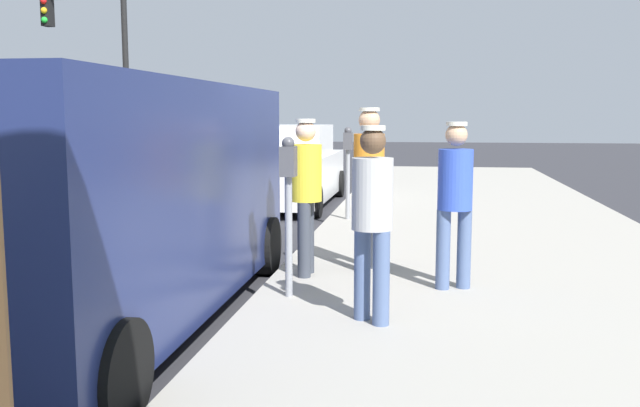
% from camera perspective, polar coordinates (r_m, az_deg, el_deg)
% --- Properties ---
extents(ground_plane, '(80.00, 80.00, 0.00)m').
position_cam_1_polar(ground_plane, '(7.89, -11.04, -6.56)').
color(ground_plane, '#2D2D33').
extents(sidewalk_slab, '(5.00, 32.00, 0.15)m').
position_cam_1_polar(sidewalk_slab, '(7.48, 15.29, -6.87)').
color(sidewalk_slab, '#9E998E').
rests_on(sidewalk_slab, ground).
extents(parking_meter_near, '(0.14, 0.18, 1.52)m').
position_cam_1_polar(parking_meter_near, '(6.52, -2.61, 1.19)').
color(parking_meter_near, gray).
rests_on(parking_meter_near, sidewalk_slab).
extents(parking_meter_far, '(0.14, 0.18, 1.52)m').
position_cam_1_polar(parking_meter_far, '(11.42, 2.30, 3.84)').
color(parking_meter_far, gray).
rests_on(parking_meter_far, sidewalk_slab).
extents(pedestrian_in_orange, '(0.34, 0.34, 1.80)m').
position_cam_1_polar(pedestrian_in_orange, '(7.68, 4.03, 2.19)').
color(pedestrian_in_orange, '#383D47').
rests_on(pedestrian_in_orange, sidewalk_slab).
extents(pedestrian_in_blue, '(0.35, 0.34, 1.65)m').
position_cam_1_polar(pedestrian_in_blue, '(6.95, 11.02, 0.74)').
color(pedestrian_in_blue, '#4C608C').
rests_on(pedestrian_in_blue, sidewalk_slab).
extents(pedestrian_in_yellow, '(0.34, 0.36, 1.68)m').
position_cam_1_polar(pedestrian_in_yellow, '(7.40, -1.17, 1.39)').
color(pedestrian_in_yellow, '#383D47').
rests_on(pedestrian_in_yellow, sidewalk_slab).
extents(pedestrian_in_gray, '(0.34, 0.34, 1.64)m').
position_cam_1_polar(pedestrian_in_gray, '(5.72, 4.31, -0.66)').
color(pedestrian_in_gray, '#4C608C').
rests_on(pedestrian_in_gray, sidewalk_slab).
extents(parked_van, '(2.15, 5.21, 2.15)m').
position_cam_1_polar(parked_van, '(6.44, -16.85, 0.58)').
color(parked_van, navy).
rests_on(parked_van, ground).
extents(parked_sedan_ahead, '(1.95, 4.41, 1.65)m').
position_cam_1_polar(parked_sedan_ahead, '(14.38, -2.72, 2.84)').
color(parked_sedan_ahead, white).
rests_on(parked_sedan_ahead, ground).
extents(traffic_light_corner, '(2.48, 0.42, 5.20)m').
position_cam_1_polar(traffic_light_corner, '(20.18, -17.92, 11.66)').
color(traffic_light_corner, black).
rests_on(traffic_light_corner, ground).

